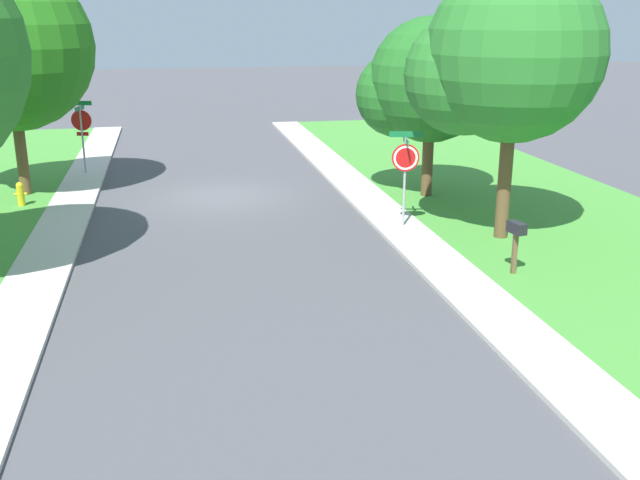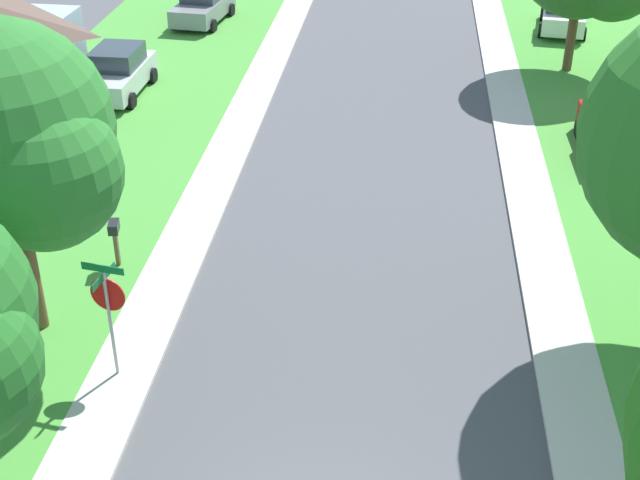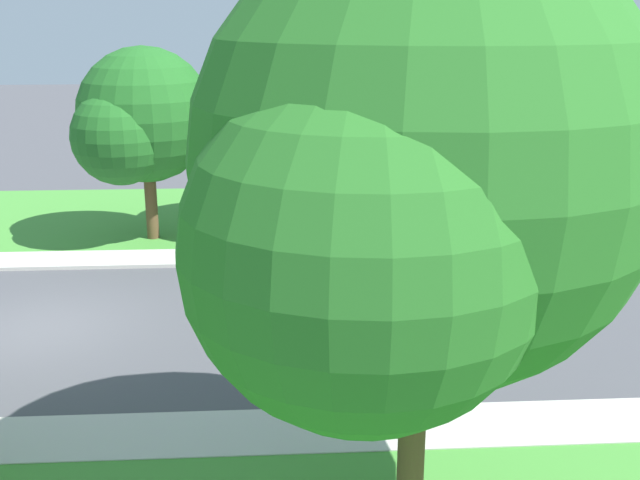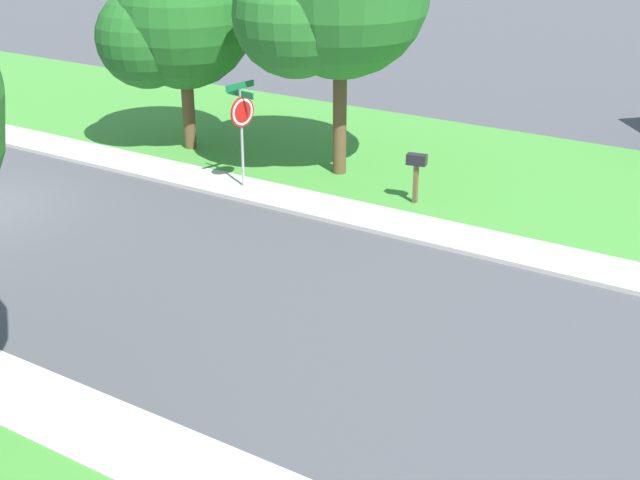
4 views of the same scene
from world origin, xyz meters
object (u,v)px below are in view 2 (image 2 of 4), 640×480
Objects in this scene: car_silver_far_down_street at (117,72)px; mailbox at (114,233)px; stop_sign_far_corner at (108,302)px; car_red_near_corner at (618,132)px; car_white_driveway_right at (564,12)px; car_grey_kerbside_mid at (203,5)px; tree_corner_large at (13,141)px.

mailbox is (3.65, -11.85, 0.14)m from car_silver_far_down_street.
stop_sign_far_corner is at bearing -72.87° from car_silver_far_down_street.
car_red_near_corner is at bearing 44.79° from stop_sign_far_corner.
car_red_near_corner is 13.57m from car_white_driveway_right.
mailbox is at bearing -122.60° from car_white_driveway_right.
car_silver_far_down_street is 0.97× the size of car_grey_kerbside_mid.
car_red_near_corner is 3.29× the size of mailbox.
car_grey_kerbside_mid is at bearing 141.05° from car_red_near_corner.
stop_sign_far_corner is at bearing -32.89° from tree_corner_large.
car_red_near_corner is 20.89m from car_grey_kerbside_mid.
tree_corner_large reaches higher than mailbox.
tree_corner_large reaches higher than car_white_driveway_right.
car_red_near_corner is 18.57m from tree_corner_large.
stop_sign_far_corner is at bearing -81.45° from car_grey_kerbside_mid.
tree_corner_large reaches higher than stop_sign_far_corner.
car_red_near_corner is at bearing 30.61° from mailbox.
car_grey_kerbside_mid is 0.63× the size of tree_corner_large.
stop_sign_far_corner reaches higher than car_white_driveway_right.
car_silver_far_down_street is 9.47m from car_grey_kerbside_mid.
car_silver_far_down_street is at bearing 107.10° from mailbox.
car_red_near_corner is (17.37, -3.73, 0.00)m from car_silver_far_down_street.
car_grey_kerbside_mid is at bearing 96.77° from mailbox.
stop_sign_far_corner reaches higher than car_red_near_corner.
stop_sign_far_corner is 0.64× the size of car_red_near_corner.
car_silver_far_down_street reaches higher than mailbox.
car_white_driveway_right is (12.57, 25.90, -1.01)m from stop_sign_far_corner.
tree_corner_large is (-14.58, -24.60, 3.86)m from car_white_driveway_right.
stop_sign_far_corner is 2.11× the size of mailbox.
tree_corner_large is (1.82, -24.16, 3.86)m from car_grey_kerbside_mid.
car_white_driveway_right is at bearing 59.35° from tree_corner_large.
tree_corner_large is at bearing -78.73° from car_silver_far_down_street.
car_red_near_corner is at bearing 37.39° from tree_corner_large.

